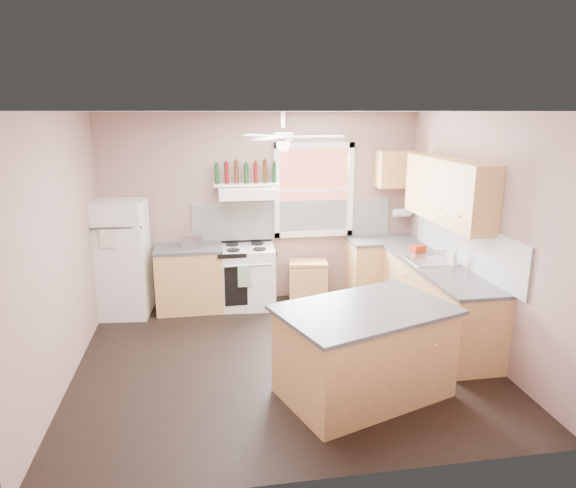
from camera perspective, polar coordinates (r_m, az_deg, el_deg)
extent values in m
plane|color=black|center=(5.94, -0.50, -12.54)|extent=(4.50, 4.50, 0.00)
plane|color=white|center=(5.29, -0.56, 14.52)|extent=(4.50, 4.50, 0.00)
cube|color=gray|center=(7.42, -2.92, 4.00)|extent=(4.50, 0.05, 2.70)
cube|color=gray|center=(6.21, 20.68, 1.02)|extent=(0.05, 4.00, 2.70)
cube|color=gray|center=(5.59, -24.23, -0.75)|extent=(0.05, 4.00, 2.70)
cube|color=white|center=(7.48, 0.56, 2.74)|extent=(2.90, 0.03, 0.55)
cube|color=white|center=(6.49, 18.95, 0.12)|extent=(0.03, 2.60, 0.55)
cube|color=brown|center=(7.46, 2.86, 6.00)|extent=(1.00, 0.02, 1.20)
cube|color=white|center=(7.43, 2.90, 5.97)|extent=(1.16, 0.07, 1.36)
cube|color=white|center=(7.24, -17.96, -1.57)|extent=(0.72, 0.70, 1.57)
cube|color=#B18749|center=(7.29, -10.86, -3.90)|extent=(0.90, 0.60, 0.86)
cube|color=#434346|center=(7.17, -11.03, -0.48)|extent=(0.92, 0.62, 0.04)
cube|color=silver|center=(7.10, -10.57, 0.33)|extent=(0.31, 0.21, 0.18)
cube|color=white|center=(7.31, -4.66, -3.64)|extent=(0.83, 0.69, 0.86)
cube|color=white|center=(7.08, -4.56, 5.69)|extent=(0.78, 0.50, 0.14)
cube|color=white|center=(7.19, -4.66, 6.62)|extent=(0.90, 0.26, 0.03)
cube|color=#B18749|center=(7.52, 2.24, -4.32)|extent=(0.59, 0.43, 0.54)
cube|color=#B18749|center=(7.72, 10.47, -2.84)|extent=(1.00, 0.60, 0.86)
cube|color=#B18749|center=(6.58, 16.21, -6.28)|extent=(0.60, 2.20, 0.86)
cube|color=#434346|center=(7.60, 10.62, 0.40)|extent=(1.02, 0.62, 0.04)
cube|color=#434346|center=(6.43, 16.41, -2.53)|extent=(0.62, 2.22, 0.04)
cube|color=silver|center=(6.60, 15.68, -1.91)|extent=(0.55, 0.45, 0.03)
cylinder|color=silver|center=(6.65, 16.98, -1.21)|extent=(0.03, 0.03, 0.14)
cube|color=#B18749|center=(6.48, 17.34, 5.69)|extent=(0.33, 1.80, 0.76)
cube|color=#B18749|center=(7.62, 12.08, 8.16)|extent=(0.60, 0.33, 0.52)
cylinder|color=white|center=(7.78, 12.58, 3.42)|extent=(0.26, 0.12, 0.12)
cube|color=#B18749|center=(5.13, 8.44, -11.92)|extent=(1.76, 1.42, 0.86)
cube|color=#434346|center=(4.94, 8.63, -7.24)|extent=(1.87, 1.53, 0.04)
cylinder|color=white|center=(5.29, -0.55, 11.81)|extent=(0.20, 0.20, 0.08)
imported|color=silver|center=(6.42, 17.98, -1.52)|extent=(0.10, 0.10, 0.21)
cube|color=#AC280E|center=(6.95, 14.25, -0.54)|extent=(0.21, 0.17, 0.10)
cylinder|color=#143819|center=(7.15, -7.91, 7.70)|extent=(0.06, 0.06, 0.27)
cylinder|color=#590F0F|center=(7.15, -6.83, 7.82)|extent=(0.06, 0.06, 0.29)
cylinder|color=#3F230F|center=(7.16, -5.76, 7.94)|extent=(0.06, 0.06, 0.31)
cylinder|color=#143819|center=(7.17, -4.68, 7.81)|extent=(0.06, 0.06, 0.27)
cylinder|color=#590F0F|center=(7.18, -3.61, 7.92)|extent=(0.06, 0.06, 0.29)
cylinder|color=#3F230F|center=(7.19, -2.55, 8.03)|extent=(0.06, 0.06, 0.31)
cylinder|color=#143819|center=(7.21, -1.48, 7.89)|extent=(0.06, 0.06, 0.27)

